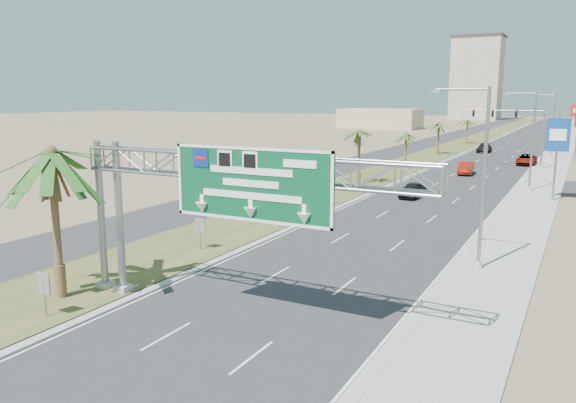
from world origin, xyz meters
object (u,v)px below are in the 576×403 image
(car_left_lane, at_px, (413,190))
(car_mid_lane, at_px, (466,168))
(sign_gantry, at_px, (224,179))
(signal_mast, at_px, (527,132))
(pole_sign_blue, at_px, (558,138))
(palm_near, at_px, (51,153))
(car_right_lane, at_px, (527,160))
(car_far, at_px, (484,148))

(car_left_lane, bearing_deg, car_mid_lane, 89.11)
(sign_gantry, xyz_separation_m, signal_mast, (6.23, 62.05, -1.21))
(pole_sign_blue, bearing_deg, palm_near, -116.15)
(signal_mast, bearing_deg, car_left_lane, -103.84)
(signal_mast, xyz_separation_m, car_left_lane, (-7.17, -29.11, -4.12))
(sign_gantry, height_order, car_right_lane, sign_gantry)
(car_mid_lane, relative_size, pole_sign_blue, 0.60)
(sign_gantry, xyz_separation_m, car_far, (-2.26, 83.21, -5.29))
(sign_gantry, bearing_deg, car_left_lane, 91.63)
(car_mid_lane, bearing_deg, palm_near, -105.11)
(car_mid_lane, xyz_separation_m, pole_sign_blue, (10.62, -15.18, 5.02))
(car_left_lane, distance_m, car_right_lane, 34.31)
(palm_near, height_order, car_right_lane, palm_near)
(sign_gantry, bearing_deg, car_mid_lane, 89.58)
(car_mid_lane, bearing_deg, car_right_lane, 61.98)
(car_left_lane, bearing_deg, pole_sign_blue, 22.14)
(signal_mast, height_order, car_far, signal_mast)
(sign_gantry, relative_size, car_far, 3.17)
(sign_gantry, distance_m, car_left_lane, 33.37)
(palm_near, xyz_separation_m, car_right_lane, (14.24, 68.44, -6.18))
(sign_gantry, distance_m, car_mid_lane, 52.52)
(palm_near, xyz_separation_m, car_far, (5.88, 85.14, -6.16))
(palm_near, height_order, car_mid_lane, palm_near)
(car_right_lane, xyz_separation_m, pole_sign_blue, (4.90, -29.44, 5.05))
(signal_mast, xyz_separation_m, car_mid_lane, (-5.85, -9.79, -4.07))
(signal_mast, bearing_deg, pole_sign_blue, -79.19)
(palm_near, distance_m, pole_sign_blue, 43.46)
(sign_gantry, height_order, car_left_lane, sign_gantry)
(pole_sign_blue, bearing_deg, car_mid_lane, 124.97)
(sign_gantry, height_order, pole_sign_blue, pole_sign_blue)
(car_right_lane, distance_m, pole_sign_blue, 30.27)
(car_mid_lane, bearing_deg, pole_sign_blue, -61.20)
(car_far, bearing_deg, pole_sign_blue, -75.31)
(car_right_lane, bearing_deg, car_left_lane, -102.28)
(sign_gantry, relative_size, car_left_lane, 3.90)
(sign_gantry, height_order, car_far, sign_gantry)
(car_right_lane, bearing_deg, pole_sign_blue, -80.99)
(car_left_lane, height_order, car_far, car_far)
(signal_mast, distance_m, pole_sign_blue, 25.44)
(sign_gantry, xyz_separation_m, car_mid_lane, (0.39, 52.26, -5.28))
(palm_near, bearing_deg, car_far, 86.05)
(palm_near, bearing_deg, car_right_lane, 78.25)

